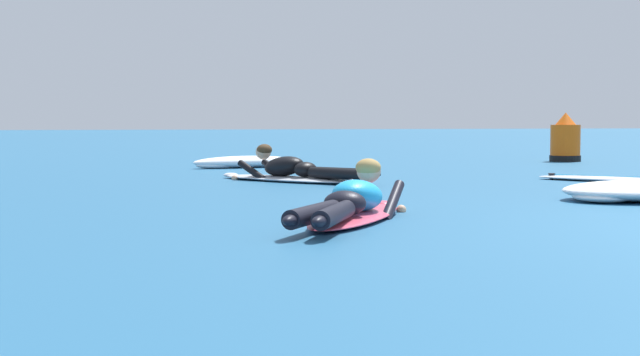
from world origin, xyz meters
The scene contains 7 objects.
ground_plane centered at (0.00, 10.00, 0.00)m, with size 120.00×120.00×0.00m, color #235B84.
surfer_near centered at (-3.52, 1.72, 0.14)m, with size 1.68×2.44×0.55m.
surfer_far centered at (-2.91, 6.64, 0.13)m, with size 1.86×2.41×0.53m.
drifting_surfboard centered at (1.17, 5.67, 0.03)m, with size 1.67×1.76×0.16m.
whitewater_mid_left centered at (-2.88, 10.40, 0.09)m, with size 1.99×0.98×0.20m.
whitewater_mid_right centered at (-0.10, 2.94, 0.09)m, with size 1.67×1.23×0.20m.
channel_marker_buoy centered at (3.59, 11.19, 0.38)m, with size 0.61×0.61×0.96m.
Camera 1 is at (-5.67, -5.63, 0.83)m, focal length 53.33 mm.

